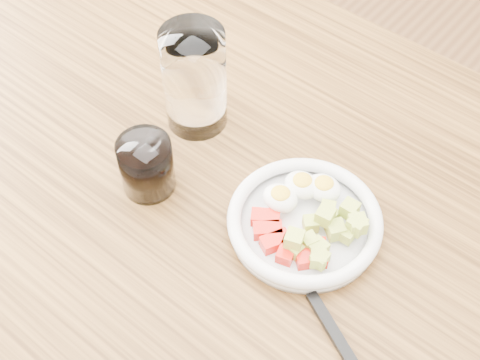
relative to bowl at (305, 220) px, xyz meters
name	(u,v)px	position (x,y,z in m)	size (l,w,h in m)	color
dining_table	(241,240)	(-0.10, -0.02, -0.12)	(1.50, 0.90, 0.77)	brown
bowl	(305,220)	(0.00, 0.00, 0.00)	(0.21, 0.21, 0.05)	white
fork	(343,348)	(0.14, -0.11, -0.01)	(0.20, 0.11, 0.01)	black
water_glass	(195,80)	(-0.25, 0.06, 0.06)	(0.09, 0.09, 0.17)	white
coffee_glass	(147,166)	(-0.22, -0.08, 0.02)	(0.08, 0.08, 0.09)	white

